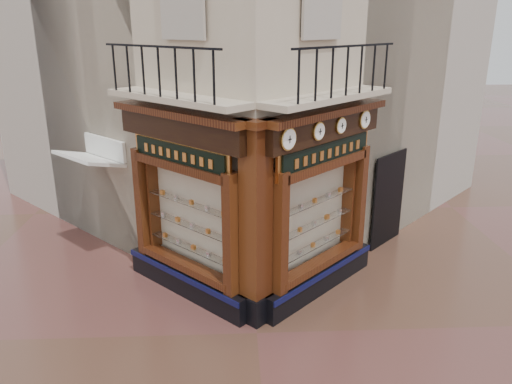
{
  "coord_description": "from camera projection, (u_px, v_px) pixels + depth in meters",
  "views": [
    {
      "loc": [
        -0.39,
        -8.05,
        5.52
      ],
      "look_at": [
        0.07,
        2.0,
        2.14
      ],
      "focal_mm": 35.0,
      "sensor_mm": 36.0,
      "label": 1
    }
  ],
  "objects": [
    {
      "name": "balcony",
      "position": [
        253.0,
        97.0,
        9.46
      ],
      "size": [
        5.94,
        2.97,
        1.03
      ],
      "color": "beige",
      "rests_on": "ground"
    },
    {
      "name": "ground",
      "position": [
        257.0,
        333.0,
        9.4
      ],
      "size": [
        80.0,
        80.0,
        0.0
      ],
      "primitive_type": "plane",
      "color": "#523326",
      "rests_on": "ground"
    },
    {
      "name": "clock_b",
      "position": [
        319.0,
        131.0,
        9.34
      ],
      "size": [
        0.29,
        0.29,
        0.36
      ],
      "rotation": [
        0.0,
        0.0,
        0.79
      ],
      "color": "#BA943E",
      "rests_on": "ground"
    },
    {
      "name": "shopfront_right",
      "position": [
        321.0,
        205.0,
        10.31
      ],
      "size": [
        2.86,
        2.86,
        3.98
      ],
      "rotation": [
        0.0,
        0.0,
        0.79
      ],
      "color": "black",
      "rests_on": "ground"
    },
    {
      "name": "neighbour_right",
      "position": [
        321.0,
        25.0,
        15.92
      ],
      "size": [
        11.31,
        11.31,
        11.0
      ],
      "primitive_type": "cube",
      "rotation": [
        0.0,
        0.0,
        0.79
      ],
      "color": "#B1A69A",
      "rests_on": "ground"
    },
    {
      "name": "shopfront_left",
      "position": [
        185.0,
        207.0,
        10.19
      ],
      "size": [
        2.86,
        2.86,
        3.98
      ],
      "rotation": [
        0.0,
        0.0,
        2.36
      ],
      "color": "black",
      "rests_on": "ground"
    },
    {
      "name": "main_building",
      "position": [
        246.0,
        6.0,
        13.31
      ],
      "size": [
        11.31,
        11.31,
        12.0
      ],
      "primitive_type": "cube",
      "rotation": [
        0.0,
        0.0,
        0.79
      ],
      "color": "beige",
      "rests_on": "ground"
    },
    {
      "name": "clock_a",
      "position": [
        288.0,
        139.0,
        8.71
      ],
      "size": [
        0.33,
        0.33,
        0.41
      ],
      "rotation": [
        0.0,
        0.0,
        0.79
      ],
      "color": "#BA943E",
      "rests_on": "ground"
    },
    {
      "name": "corner_pilaster",
      "position": [
        256.0,
        227.0,
        9.25
      ],
      "size": [
        0.85,
        0.85,
        3.98
      ],
      "rotation": [
        0.0,
        0.0,
        0.79
      ],
      "color": "black",
      "rests_on": "ground"
    },
    {
      "name": "signboard_right",
      "position": [
        327.0,
        153.0,
        9.9
      ],
      "size": [
        2.2,
        2.2,
        0.59
      ],
      "rotation": [
        0.0,
        0.0,
        0.79
      ],
      "color": "#DF9041",
      "rests_on": "ground"
    },
    {
      "name": "neighbour_left",
      "position": [
        166.0,
        25.0,
        15.71
      ],
      "size": [
        11.31,
        11.31,
        11.0
      ],
      "primitive_type": "cube",
      "rotation": [
        0.0,
        0.0,
        0.79
      ],
      "color": "#B1A69A",
      "rests_on": "ground"
    },
    {
      "name": "clock_d",
      "position": [
        365.0,
        120.0,
        10.51
      ],
      "size": [
        0.32,
        0.32,
        0.4
      ],
      "rotation": [
        0.0,
        0.0,
        0.79
      ],
      "color": "#BA943E",
      "rests_on": "ground"
    },
    {
      "name": "awning",
      "position": [
        99.0,
        253.0,
        12.67
      ],
      "size": [
        1.91,
        1.91,
        0.33
      ],
      "primitive_type": null,
      "rotation": [
        0.25,
        0.0,
        2.36
      ],
      "color": "white",
      "rests_on": "ground"
    },
    {
      "name": "clock_c",
      "position": [
        341.0,
        126.0,
        9.87
      ],
      "size": [
        0.27,
        0.27,
        0.33
      ],
      "rotation": [
        0.0,
        0.0,
        0.79
      ],
      "color": "#BA943E",
      "rests_on": "ground"
    },
    {
      "name": "signboard_left",
      "position": [
        179.0,
        155.0,
        9.78
      ],
      "size": [
        2.06,
        2.06,
        0.55
      ],
      "rotation": [
        0.0,
        0.0,
        2.36
      ],
      "color": "#DF9041",
      "rests_on": "ground"
    }
  ]
}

